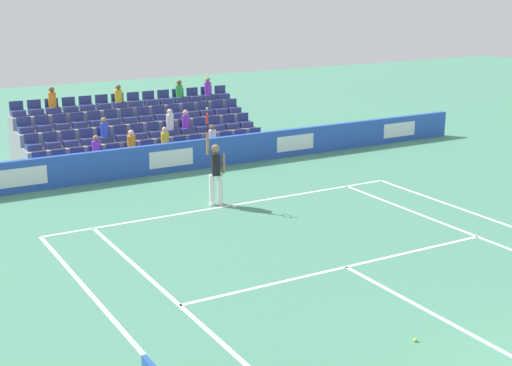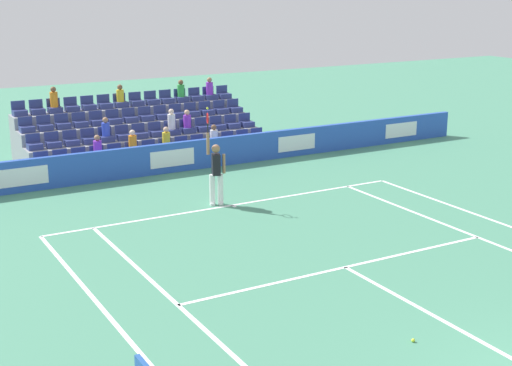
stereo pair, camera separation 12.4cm
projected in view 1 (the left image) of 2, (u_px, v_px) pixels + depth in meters
The scene contains 11 objects.
line_baseline at pixel (232, 205), 21.29m from camera, with size 10.97×0.10×0.01m, color white.
line_service at pixel (346, 267), 16.70m from camera, with size 8.23×0.10×0.01m, color white.
line_centre_service at pixel (447, 321), 14.02m from camera, with size 0.10×6.40×0.01m, color white.
line_singles_sideline_left at pixel (189, 314), 14.34m from camera, with size 0.10×11.89×0.01m, color white.
line_singles_sideline_right at pixel (491, 242), 18.30m from camera, with size 0.10×11.89×0.01m, color white.
line_doubles_sideline_left at pixel (122, 330), 13.68m from camera, with size 0.10×11.89×0.01m, color white.
line_centre_mark at pixel (234, 206), 21.20m from camera, with size 0.10×0.20×0.01m, color white.
sponsor_barrier at pixel (170, 158), 24.84m from camera, with size 24.77×0.22×1.01m.
tennis_player at pixel (215, 171), 21.09m from camera, with size 0.51×0.43×2.85m.
stadium_stand at pixel (138, 137), 27.25m from camera, with size 8.68×3.80×2.62m.
loose_tennis_ball at pixel (415, 340), 13.24m from camera, with size 0.07×0.07×0.07m, color #D1E533.
Camera 1 is at (9.55, 6.10, 6.25)m, focal length 51.81 mm.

